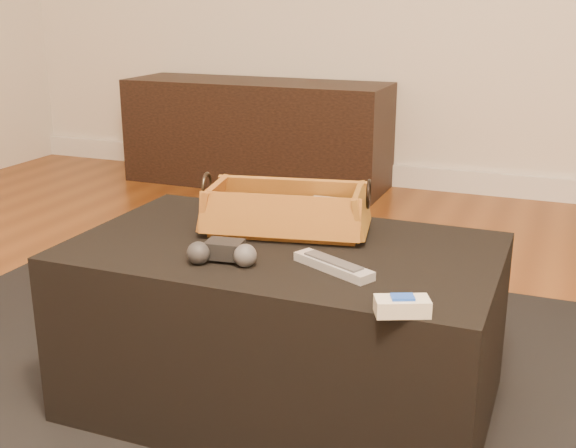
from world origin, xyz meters
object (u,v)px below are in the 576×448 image
at_px(media_cabinet, 257,133).
at_px(silver_remote, 333,265).
at_px(tv_remote, 277,223).
at_px(game_controller, 223,252).
at_px(ottoman, 283,326).
at_px(cream_gadget, 402,306).
at_px(wicker_basket, 286,213).

distance_m(media_cabinet, silver_remote, 2.50).
distance_m(media_cabinet, tv_remote, 2.24).
bearing_deg(silver_remote, media_cabinet, 118.10).
bearing_deg(silver_remote, game_controller, -168.20).
xyz_separation_m(ottoman, tv_remote, (-0.05, 0.08, 0.24)).
distance_m(silver_remote, cream_gadget, 0.25).
bearing_deg(cream_gadget, wicker_basket, 135.30).
xyz_separation_m(game_controller, silver_remote, (0.24, 0.05, -0.01)).
distance_m(ottoman, tv_remote, 0.25).
height_order(media_cabinet, ottoman, media_cabinet).
bearing_deg(ottoman, silver_remote, -35.13).
distance_m(media_cabinet, wicker_basket, 2.23).
height_order(game_controller, cream_gadget, game_controller).
height_order(tv_remote, silver_remote, tv_remote).
height_order(wicker_basket, silver_remote, wicker_basket).
height_order(tv_remote, game_controller, game_controller).
xyz_separation_m(wicker_basket, cream_gadget, (0.39, -0.38, -0.03)).
height_order(media_cabinet, game_controller, media_cabinet).
relative_size(ottoman, wicker_basket, 2.27).
xyz_separation_m(tv_remote, cream_gadget, (0.40, -0.36, -0.01)).
relative_size(wicker_basket, game_controller, 2.69).
xyz_separation_m(media_cabinet, game_controller, (0.94, -2.25, 0.17)).
distance_m(media_cabinet, ottoman, 2.32).
bearing_deg(game_controller, wicker_basket, 80.70).
bearing_deg(silver_remote, cream_gadget, -41.46).
distance_m(tv_remote, wicker_basket, 0.03).
bearing_deg(ottoman, game_controller, -114.88).
distance_m(ottoman, cream_gadget, 0.51).
bearing_deg(wicker_basket, tv_remote, -131.91).
relative_size(media_cabinet, wicker_basket, 3.27).
xyz_separation_m(ottoman, game_controller, (-0.08, -0.16, 0.24)).
height_order(media_cabinet, silver_remote, media_cabinet).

